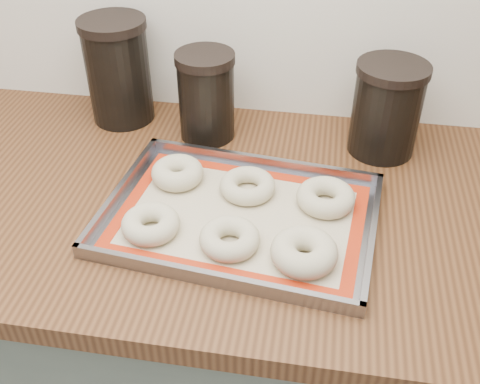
% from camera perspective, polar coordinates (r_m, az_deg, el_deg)
% --- Properties ---
extents(cabinet, '(3.00, 0.65, 0.86)m').
position_cam_1_polar(cabinet, '(1.37, -0.17, -16.17)').
color(cabinet, slate).
rests_on(cabinet, floor).
extents(countertop, '(3.06, 0.68, 0.04)m').
position_cam_1_polar(countertop, '(1.04, -0.22, -1.39)').
color(countertop, brown).
rests_on(countertop, cabinet).
extents(baking_tray, '(0.49, 0.38, 0.03)m').
position_cam_1_polar(baking_tray, '(0.97, -0.00, -2.47)').
color(baking_tray, gray).
rests_on(baking_tray, countertop).
extents(baking_mat, '(0.45, 0.33, 0.00)m').
position_cam_1_polar(baking_mat, '(0.97, 0.00, -2.56)').
color(baking_mat, '#C6B793').
rests_on(baking_mat, baking_tray).
extents(bagel_front_left, '(0.11, 0.11, 0.03)m').
position_cam_1_polar(bagel_front_left, '(0.95, -9.07, -3.22)').
color(bagel_front_left, beige).
rests_on(bagel_front_left, baking_mat).
extents(bagel_front_mid, '(0.12, 0.12, 0.03)m').
position_cam_1_polar(bagel_front_mid, '(0.91, -1.06, -4.75)').
color(bagel_front_mid, beige).
rests_on(bagel_front_mid, baking_mat).
extents(bagel_front_right, '(0.14, 0.14, 0.04)m').
position_cam_1_polar(bagel_front_right, '(0.89, 6.53, -6.07)').
color(bagel_front_right, beige).
rests_on(bagel_front_right, baking_mat).
extents(bagel_back_left, '(0.12, 0.12, 0.04)m').
position_cam_1_polar(bagel_back_left, '(1.05, -6.38, 1.96)').
color(bagel_back_left, beige).
rests_on(bagel_back_left, baking_mat).
extents(bagel_back_mid, '(0.12, 0.12, 0.03)m').
position_cam_1_polar(bagel_back_mid, '(1.02, 0.77, 0.64)').
color(bagel_back_mid, beige).
rests_on(bagel_back_mid, baking_mat).
extents(bagel_back_right, '(0.12, 0.12, 0.04)m').
position_cam_1_polar(bagel_back_right, '(1.00, 8.70, -0.53)').
color(bagel_back_right, beige).
rests_on(bagel_back_right, baking_mat).
extents(canister_left, '(0.14, 0.14, 0.22)m').
position_cam_1_polar(canister_left, '(1.24, -12.28, 11.97)').
color(canister_left, black).
rests_on(canister_left, countertop).
extents(canister_mid, '(0.12, 0.12, 0.18)m').
position_cam_1_polar(canister_mid, '(1.16, -3.45, 9.73)').
color(canister_mid, black).
rests_on(canister_mid, countertop).
extents(canister_right, '(0.14, 0.14, 0.19)m').
position_cam_1_polar(canister_right, '(1.14, 14.67, 8.18)').
color(canister_right, black).
rests_on(canister_right, countertop).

